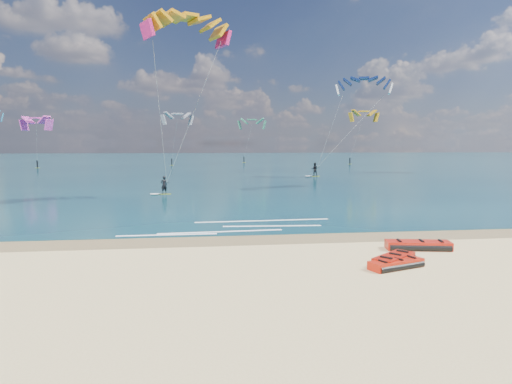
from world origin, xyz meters
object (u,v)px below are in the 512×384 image
Objects in this scene: kitesurfer_main at (175,101)px; kitesurfer_far at (341,120)px; packed_kite_left at (396,268)px; packed_kite_right at (394,264)px; packed_kite_mid at (418,249)px.

kitesurfer_main reaches higher than kitesurfer_far.
packed_kite_left is 1.03× the size of packed_kite_right.
kitesurfer_far reaches higher than packed_kite_mid.
kitesurfer_main is (-9.21, 22.70, 8.10)m from packed_kite_right.
packed_kite_left is 26.23m from kitesurfer_main.
packed_kite_right is at bearing -122.69° from packed_kite_mid.
kitesurfer_main is at bearing 91.55° from packed_kite_left.
kitesurfer_far is (11.96, 44.21, 7.84)m from packed_kite_right.
kitesurfer_far reaches higher than packed_kite_left.
packed_kite_mid is at bearing 6.89° from packed_kite_right.
kitesurfer_main is (-11.30, 20.50, 8.10)m from packed_kite_mid.
kitesurfer_main is (-9.05, 23.25, 8.10)m from packed_kite_left.
packed_kite_right is at bearing -67.90° from kitesurfer_main.
kitesurfer_far is at bearing 45.48° from kitesurfer_main.
packed_kite_left is 0.80× the size of packed_kite_mid.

